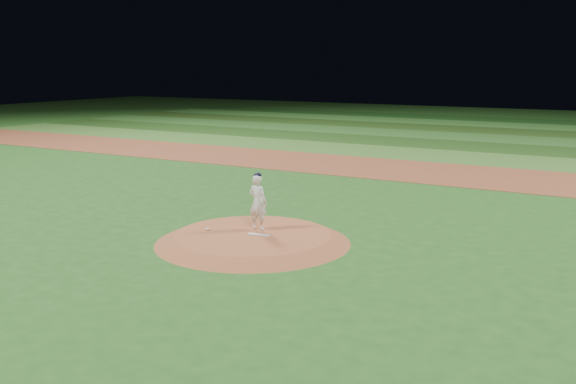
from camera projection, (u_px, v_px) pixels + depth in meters
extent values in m
plane|color=#21551B|center=(253.00, 242.00, 18.06)|extent=(120.00, 120.00, 0.00)
cube|color=brown|center=(415.00, 171.00, 29.98)|extent=(70.00, 6.00, 0.02)
cube|color=#3A6E28|center=(448.00, 156.00, 34.67)|extent=(70.00, 5.00, 0.02)
cube|color=#1F4516|center=(471.00, 146.00, 38.93)|extent=(70.00, 5.00, 0.02)
cube|color=#2D6625|center=(490.00, 138.00, 43.19)|extent=(70.00, 5.00, 0.02)
cube|color=#234717|center=(505.00, 131.00, 47.45)|extent=(70.00, 5.00, 0.02)
cube|color=#33782B|center=(518.00, 126.00, 51.70)|extent=(70.00, 5.00, 0.02)
cube|color=#194817|center=(529.00, 121.00, 55.96)|extent=(70.00, 5.00, 0.02)
cone|color=#A05531|center=(253.00, 238.00, 18.04)|extent=(5.50, 5.50, 0.25)
cube|color=beige|center=(259.00, 235.00, 17.85)|extent=(0.67, 0.27, 0.03)
ellipsoid|color=silver|center=(208.00, 229.00, 18.41)|extent=(0.12, 0.12, 0.07)
imported|color=white|center=(258.00, 202.00, 18.32)|extent=(0.61, 0.43, 1.61)
ellipsoid|color=black|center=(258.00, 175.00, 18.17)|extent=(0.22, 0.22, 0.15)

